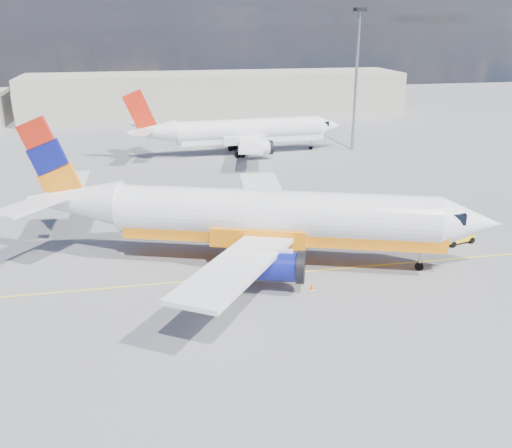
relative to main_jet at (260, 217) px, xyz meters
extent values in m
plane|color=slate|center=(0.87, -5.43, -3.63)|extent=(240.00, 240.00, 0.00)
cube|color=#FFF11A|center=(0.87, -2.43, -3.62)|extent=(70.00, 0.15, 0.01)
cube|color=#ABA493|center=(5.87, 69.57, 0.37)|extent=(70.00, 14.00, 8.00)
cylinder|color=white|center=(1.07, -0.37, 0.24)|extent=(23.57, 11.11, 3.66)
cone|color=white|center=(14.30, -4.89, 0.24)|extent=(5.25, 4.85, 3.66)
cone|color=white|center=(-13.68, 4.68, 0.62)|extent=(8.25, 5.72, 3.47)
cube|color=black|center=(12.87, -4.40, 0.84)|extent=(2.53, 2.93, 0.75)
cube|color=orange|center=(1.58, -0.54, -0.99)|extent=(23.36, 10.50, 1.29)
cube|color=white|center=(1.98, 7.28, -0.72)|extent=(4.53, 13.15, 0.86)
cube|color=white|center=(-2.89, -6.97, -0.72)|extent=(9.90, 12.71, 0.86)
cylinder|color=navy|center=(3.14, 4.04, -1.75)|extent=(4.32, 3.19, 2.04)
cylinder|color=navy|center=(0.01, -5.12, -1.75)|extent=(4.32, 3.19, 2.04)
cylinder|color=black|center=(4.77, 3.48, -1.75)|extent=(1.24, 2.31, 2.26)
cylinder|color=black|center=(1.64, -5.68, -1.75)|extent=(1.24, 2.31, 2.26)
cube|color=orange|center=(-15.21, 5.20, 3.90)|extent=(4.88, 1.94, 6.71)
cube|color=white|center=(-14.10, 8.46, 1.32)|extent=(2.45, 5.41, 0.19)
cube|color=white|center=(-16.32, 1.95, 1.32)|extent=(5.12, 5.72, 0.19)
cylinder|color=#919299|center=(11.24, -3.84, -2.28)|extent=(0.25, 0.25, 2.26)
cylinder|color=black|center=(11.24, -3.84, -3.33)|extent=(0.65, 0.44, 0.60)
cylinder|color=black|center=(-0.13, 2.77, -3.14)|extent=(1.05, 0.70, 0.97)
cylinder|color=black|center=(-1.80, -2.11, -3.14)|extent=(1.05, 0.70, 0.97)
cylinder|color=white|center=(6.07, 36.87, -0.37)|extent=(20.03, 4.24, 3.07)
cone|color=white|center=(17.80, 37.56, -0.37)|extent=(3.79, 3.28, 3.07)
cone|color=white|center=(-7.01, 36.10, -0.06)|extent=(6.49, 3.29, 2.92)
cube|color=black|center=(16.53, 37.49, 0.12)|extent=(1.66, 2.17, 0.63)
cube|color=white|center=(6.52, 36.90, -1.41)|extent=(20.00, 3.69, 1.08)
cube|color=white|center=(4.35, 43.11, -1.19)|extent=(6.00, 11.21, 0.73)
cube|color=white|center=(5.09, 30.48, -1.19)|extent=(4.84, 11.19, 0.73)
cylinder|color=white|center=(6.28, 40.96, -2.05)|extent=(3.35, 1.91, 1.72)
cylinder|color=white|center=(6.76, 32.84, -2.05)|extent=(3.35, 1.91, 1.72)
cylinder|color=black|center=(7.73, 41.04, -2.05)|extent=(0.56, 1.92, 1.90)
cylinder|color=black|center=(8.20, 32.92, -2.05)|extent=(0.56, 1.92, 1.90)
cube|color=red|center=(-8.36, 36.02, 2.70)|extent=(4.25, 0.52, 5.64)
cube|color=white|center=(-8.53, 38.91, 0.53)|extent=(3.50, 4.93, 0.16)
cube|color=white|center=(-8.19, 33.14, 0.53)|extent=(3.07, 4.87, 0.16)
cylinder|color=#919299|center=(15.09, 37.40, -2.50)|extent=(0.17, 0.17, 1.90)
cylinder|color=black|center=(15.09, 37.40, -3.37)|extent=(0.52, 0.25, 0.51)
cylinder|color=black|center=(4.14, 38.93, -3.22)|extent=(0.83, 0.39, 0.81)
cylinder|color=black|center=(4.39, 34.60, -3.22)|extent=(0.83, 0.39, 0.81)
cylinder|color=black|center=(15.65, 1.15, -3.37)|extent=(0.55, 0.33, 0.51)
cylinder|color=black|center=(16.03, -0.24, -3.37)|extent=(0.55, 0.33, 0.51)
cylinder|color=black|center=(17.63, 1.69, -3.37)|extent=(0.55, 0.33, 0.51)
cylinder|color=black|center=(18.01, 0.30, -3.37)|extent=(0.55, 0.33, 0.51)
cube|color=yellow|center=(16.83, 0.72, -2.86)|extent=(2.95, 2.09, 1.03)
cube|color=black|center=(16.33, 0.59, -2.04)|extent=(1.51, 1.51, 0.62)
cube|color=white|center=(2.55, -5.40, -3.61)|extent=(0.36, 0.36, 0.04)
cone|color=#FF3D0A|center=(2.55, -5.40, -3.36)|extent=(0.31, 0.31, 0.47)
cylinder|color=#919299|center=(20.90, 36.43, 5.58)|extent=(0.40, 0.40, 18.41)
cube|color=black|center=(20.90, 36.43, 15.05)|extent=(1.38, 1.38, 0.46)
camera|label=1|loc=(-8.07, -39.23, 13.89)|focal=40.00mm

